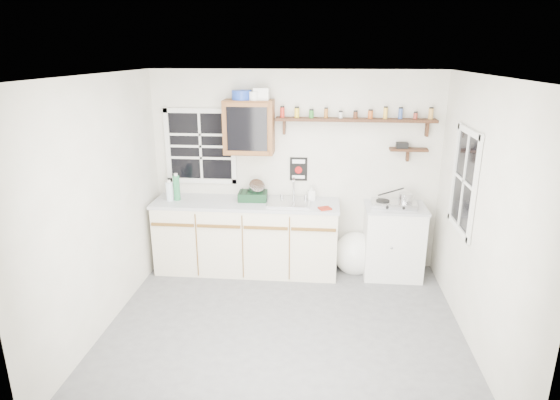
{
  "coord_description": "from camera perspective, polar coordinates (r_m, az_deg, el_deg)",
  "views": [
    {
      "loc": [
        0.35,
        -4.16,
        2.7
      ],
      "look_at": [
        -0.09,
        0.55,
        1.19
      ],
      "focal_mm": 30.0,
      "sensor_mm": 36.0,
      "label": 1
    }
  ],
  "objects": [
    {
      "name": "room",
      "position": [
        4.42,
        0.49,
        -1.49
      ],
      "size": [
        3.64,
        3.24,
        2.54
      ],
      "color": "#505052",
      "rests_on": "ground"
    },
    {
      "name": "main_cabinet",
      "position": [
        5.97,
        -4.09,
        -4.4
      ],
      "size": [
        2.31,
        0.63,
        0.92
      ],
      "color": "beige",
      "rests_on": "floor"
    },
    {
      "name": "right_cabinet",
      "position": [
        5.99,
        13.62,
        -4.85
      ],
      "size": [
        0.73,
        0.57,
        0.91
      ],
      "color": "silver",
      "rests_on": "floor"
    },
    {
      "name": "sink",
      "position": [
        5.75,
        1.1,
        -0.24
      ],
      "size": [
        0.52,
        0.44,
        0.29
      ],
      "color": "#B4B4B8",
      "rests_on": "main_cabinet"
    },
    {
      "name": "upper_cabinet",
      "position": [
        5.74,
        -3.8,
        8.86
      ],
      "size": [
        0.6,
        0.32,
        0.65
      ],
      "color": "brown",
      "rests_on": "wall_back"
    },
    {
      "name": "upper_cabinet_clutter",
      "position": [
        5.69,
        -3.71,
        12.68
      ],
      "size": [
        0.45,
        0.24,
        0.14
      ],
      "color": "#1838A1",
      "rests_on": "upper_cabinet"
    },
    {
      "name": "spice_shelf",
      "position": [
        5.73,
        9.13,
        9.73
      ],
      "size": [
        1.91,
        0.18,
        0.35
      ],
      "color": "black",
      "rests_on": "wall_back"
    },
    {
      "name": "secondary_shelf",
      "position": [
        5.88,
        15.17,
        6.03
      ],
      "size": [
        0.45,
        0.16,
        0.24
      ],
      "color": "black",
      "rests_on": "wall_back"
    },
    {
      "name": "warning_sign",
      "position": [
        5.92,
        2.28,
        3.78
      ],
      "size": [
        0.22,
        0.02,
        0.3
      ],
      "color": "black",
      "rests_on": "wall_back"
    },
    {
      "name": "window_back",
      "position": [
        6.06,
        -9.66,
        6.47
      ],
      "size": [
        0.93,
        0.03,
        0.98
      ],
      "color": "black",
      "rests_on": "wall_back"
    },
    {
      "name": "window_right",
      "position": [
        5.08,
        21.58,
        2.16
      ],
      "size": [
        0.03,
        0.78,
        1.08
      ],
      "color": "black",
      "rests_on": "wall_back"
    },
    {
      "name": "water_bottles",
      "position": [
        5.97,
        -12.87,
        1.29
      ],
      "size": [
        0.17,
        0.12,
        0.34
      ],
      "color": "silver",
      "rests_on": "main_cabinet"
    },
    {
      "name": "dish_rack",
      "position": [
        5.85,
        -3.2,
        0.8
      ],
      "size": [
        0.36,
        0.28,
        0.27
      ],
      "rotation": [
        0.0,
        0.0,
        0.05
      ],
      "color": "black",
      "rests_on": "main_cabinet"
    },
    {
      "name": "soap_bottle",
      "position": [
        5.85,
        3.84,
        0.9
      ],
      "size": [
        0.1,
        0.1,
        0.19
      ],
      "primitive_type": "imported",
      "rotation": [
        0.0,
        0.0,
        0.2
      ],
      "color": "white",
      "rests_on": "main_cabinet"
    },
    {
      "name": "rag",
      "position": [
        5.55,
        5.49,
        -1.03
      ],
      "size": [
        0.17,
        0.16,
        0.02
      ],
      "primitive_type": "cube",
      "rotation": [
        0.0,
        0.0,
        0.43
      ],
      "color": "maroon",
      "rests_on": "main_cabinet"
    },
    {
      "name": "hotplate",
      "position": [
        5.8,
        13.7,
        -0.45
      ],
      "size": [
        0.55,
        0.33,
        0.08
      ],
      "rotation": [
        0.0,
        0.0,
        -0.08
      ],
      "color": "#B4B4B8",
      "rests_on": "right_cabinet"
    },
    {
      "name": "saucepan",
      "position": [
        5.8,
        15.0,
        0.32
      ],
      "size": [
        0.39,
        0.27,
        0.18
      ],
      "rotation": [
        0.0,
        0.0,
        -0.58
      ],
      "color": "#B4B4B8",
      "rests_on": "hotplate"
    },
    {
      "name": "trash_bag",
      "position": [
        6.1,
        9.16,
        -6.44
      ],
      "size": [
        0.48,
        0.43,
        0.55
      ],
      "color": "white",
      "rests_on": "floor"
    }
  ]
}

